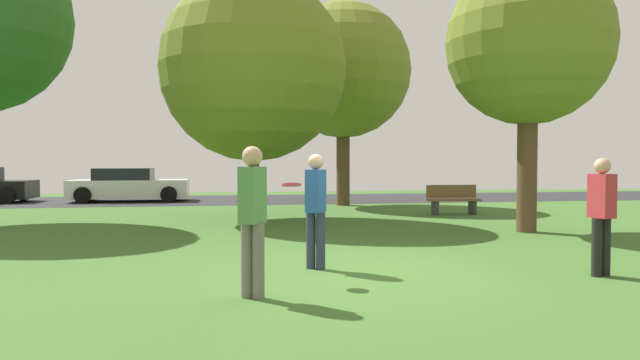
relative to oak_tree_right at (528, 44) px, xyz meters
The scene contains 12 objects.
ground_plane 7.64m from the oak_tree_right, 142.60° to the right, with size 44.00×44.00×0.00m, color #3D6628.
road_strip 13.84m from the oak_tree_right, 112.43° to the left, with size 44.00×6.40×0.01m, color #28282B.
oak_tree_right is the anchor object (origin of this frame).
maple_tree_far 7.09m from the oak_tree_right, 148.70° to the left, with size 5.11×5.11×6.73m.
birch_tree_lone 8.86m from the oak_tree_right, 106.51° to the left, with size 4.98×4.98×7.47m.
person_thrower 7.38m from the oak_tree_right, 146.79° to the right, with size 0.36×0.39×1.74m.
person_catcher 9.02m from the oak_tree_right, 141.12° to the right, with size 0.36×0.39×1.81m.
person_bystander 6.10m from the oak_tree_right, 108.52° to the right, with size 0.30×0.36×1.67m.
frisbee_disc 7.96m from the oak_tree_right, 143.94° to the right, with size 0.27×0.27×0.07m.
parked_car_white 16.38m from the oak_tree_right, 131.90° to the left, with size 4.60×2.10×1.35m.
park_bench 5.78m from the oak_tree_right, 89.45° to the left, with size 1.60×0.45×0.90m.
street_lamp_post 8.98m from the oak_tree_right, 107.02° to the left, with size 0.14×0.14×4.50m, color #2D2D33.
Camera 1 is at (-1.86, -8.17, 1.63)m, focal length 31.79 mm.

